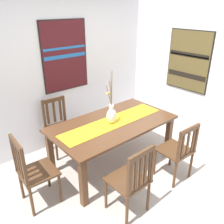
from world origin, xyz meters
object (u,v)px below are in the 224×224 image
at_px(chair_2, 33,171).
at_px(chair_3, 132,180).
at_px(dining_table, 113,128).
at_px(chair_0, 59,126).
at_px(chair_1, 178,150).
at_px(painting_on_back_wall, 65,56).
at_px(centerpiece_vase, 111,114).
at_px(painting_on_side_wall, 189,61).

height_order(chair_2, chair_3, chair_2).
distance_m(dining_table, chair_0, 0.98).
relative_size(chair_1, painting_on_back_wall, 0.78).
bearing_deg(chair_0, chair_3, -91.44).
height_order(centerpiece_vase, chair_3, centerpiece_vase).
bearing_deg(painting_on_back_wall, centerpiece_vase, -87.64).
relative_size(dining_table, centerpiece_vase, 2.43).
bearing_deg(painting_on_back_wall, painting_on_side_wall, -35.88).
xyz_separation_m(centerpiece_vase, chair_0, (-0.41, 0.87, -0.39)).
bearing_deg(painting_on_back_wall, chair_1, -74.99).
distance_m(dining_table, chair_1, 0.97).
xyz_separation_m(dining_table, painting_on_back_wall, (-0.08, 1.11, 0.91)).
bearing_deg(painting_on_side_wall, chair_2, 177.44).
relative_size(chair_2, chair_3, 1.02).
xyz_separation_m(dining_table, chair_3, (-0.48, -0.88, -0.14)).
distance_m(chair_2, painting_on_back_wall, 1.93).
bearing_deg(centerpiece_vase, chair_2, 179.54).
bearing_deg(chair_1, chair_0, 117.32).
relative_size(centerpiece_vase, chair_3, 0.81).
relative_size(chair_0, painting_on_back_wall, 0.81).
bearing_deg(chair_3, painting_on_side_wall, 19.71).
height_order(chair_1, painting_on_back_wall, painting_on_back_wall).
height_order(chair_0, painting_on_back_wall, painting_on_back_wall).
bearing_deg(chair_0, dining_table, -63.10).
height_order(dining_table, chair_2, chair_2).
bearing_deg(painting_on_side_wall, dining_table, 175.68).
xyz_separation_m(chair_0, chair_3, (-0.04, -1.74, 0.02)).
relative_size(dining_table, chair_1, 2.08).
xyz_separation_m(chair_3, painting_on_side_wall, (2.10, 0.75, 0.92)).
xyz_separation_m(centerpiece_vase, chair_3, (-0.45, -0.87, -0.37)).
height_order(centerpiece_vase, chair_2, centerpiece_vase).
relative_size(chair_1, painting_on_side_wall, 0.86).
bearing_deg(centerpiece_vase, chair_3, -117.22).
bearing_deg(dining_table, chair_1, -62.27).
height_order(chair_0, chair_2, chair_2).
bearing_deg(painting_on_back_wall, chair_2, -137.19).
bearing_deg(dining_table, chair_3, -118.76).
relative_size(chair_0, chair_3, 0.98).
bearing_deg(chair_2, chair_1, -26.56).
height_order(centerpiece_vase, chair_0, centerpiece_vase).
xyz_separation_m(dining_table, chair_2, (-1.27, 0.01, -0.13)).
xyz_separation_m(chair_2, chair_3, (0.79, -0.88, -0.00)).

